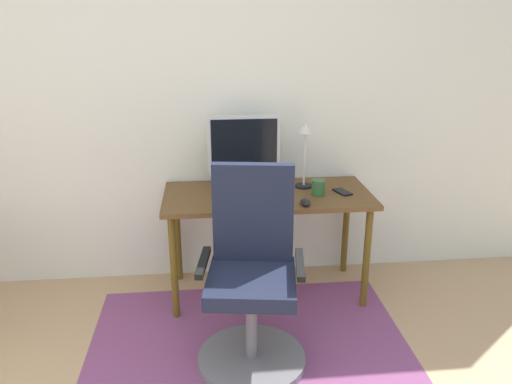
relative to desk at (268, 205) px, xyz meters
name	(u,v)px	position (x,y,z in m)	size (l,w,h in m)	color
wall_back	(196,92)	(-0.43, 0.37, 0.67)	(6.00, 0.10, 2.60)	silver
area_rug	(250,351)	(-0.17, -0.64, -0.62)	(1.80, 1.41, 0.01)	#7F416E
desk	(268,205)	(0.00, 0.00, 0.00)	(1.31, 0.60, 0.71)	brown
monitor	(244,147)	(-0.14, 0.16, 0.34)	(0.46, 0.18, 0.47)	#B2B2B7
keyboard	(253,204)	(-0.11, -0.20, 0.09)	(0.43, 0.13, 0.02)	white
computer_mouse	(305,202)	(0.20, -0.23, 0.10)	(0.06, 0.10, 0.03)	black
coffee_cup	(318,187)	(0.31, -0.06, 0.13)	(0.09, 0.09, 0.10)	#305B2E
cell_phone	(342,192)	(0.48, -0.03, 0.08)	(0.07, 0.14, 0.01)	black
desk_lamp	(305,145)	(0.25, 0.10, 0.36)	(0.11, 0.11, 0.42)	black
office_chair	(252,291)	(-0.17, -0.68, -0.22)	(0.58, 0.58, 1.06)	slate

